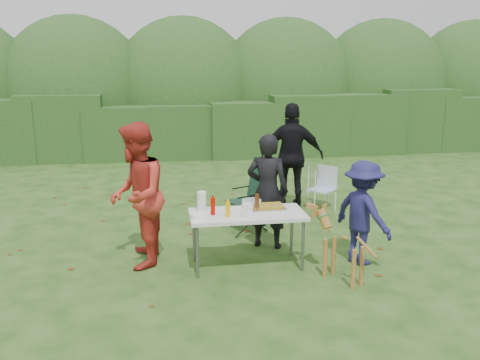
{
  "coord_description": "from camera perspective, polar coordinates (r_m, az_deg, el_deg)",
  "views": [
    {
      "loc": [
        -0.84,
        -6.29,
        2.68
      ],
      "look_at": [
        0.3,
        0.7,
        1.0
      ],
      "focal_mm": 38.0,
      "sensor_mm": 36.0,
      "label": 1
    }
  ],
  "objects": [
    {
      "name": "food_tray",
      "position": [
        6.8,
        3.15,
        -3.17
      ],
      "size": [
        0.45,
        0.3,
        0.02
      ],
      "primitive_type": "cube",
      "color": "#B7B7BA",
      "rests_on": "folding_table"
    },
    {
      "name": "dog",
      "position": [
        6.41,
        11.58,
        -7.5
      ],
      "size": [
        0.76,
        0.96,
        0.86
      ],
      "primitive_type": null,
      "rotation": [
        0.0,
        0.0,
        2.08
      ],
      "color": "#9C6A2C",
      "rests_on": "ground"
    },
    {
      "name": "focaccia_bread",
      "position": [
        6.79,
        3.15,
        -2.94
      ],
      "size": [
        0.4,
        0.26,
        0.04
      ],
      "primitive_type": "cube",
      "color": "olive",
      "rests_on": "food_tray"
    },
    {
      "name": "ketchup_bottle",
      "position": [
        6.51,
        -3.06,
        -3.0
      ],
      "size": [
        0.06,
        0.06,
        0.22
      ],
      "primitive_type": "cylinder",
      "color": "#AB0C00",
      "rests_on": "folding_table"
    },
    {
      "name": "hedge_row",
      "position": [
        14.43,
        -5.85,
        5.98
      ],
      "size": [
        22.0,
        1.4,
        1.7
      ],
      "primitive_type": "cube",
      "color": "#23471C",
      "rests_on": "ground"
    },
    {
      "name": "ground",
      "position": [
        6.89,
        -1.53,
        -9.54
      ],
      "size": [
        80.0,
        80.0,
        0.0
      ],
      "primitive_type": "plane",
      "color": "#1E4211"
    },
    {
      "name": "camping_chair",
      "position": [
        8.14,
        0.97,
        -2.11
      ],
      "size": [
        0.85,
        0.85,
        1.02
      ],
      "primitive_type": null,
      "rotation": [
        0.0,
        0.0,
        3.58
      ],
      "color": "#143222",
      "rests_on": "ground"
    },
    {
      "name": "beer_bottle",
      "position": [
        6.63,
        1.92,
        -2.58
      ],
      "size": [
        0.06,
        0.06,
        0.24
      ],
      "primitive_type": "cylinder",
      "color": "#47230F",
      "rests_on": "folding_table"
    },
    {
      "name": "pasta_bowl",
      "position": [
        6.86,
        1.3,
        -2.65
      ],
      "size": [
        0.26,
        0.26,
        0.1
      ],
      "primitive_type": "cylinder",
      "color": "silver",
      "rests_on": "folding_table"
    },
    {
      "name": "folding_table",
      "position": [
        6.63,
        0.82,
        -4.14
      ],
      "size": [
        1.5,
        0.7,
        0.74
      ],
      "color": "silver",
      "rests_on": "ground"
    },
    {
      "name": "shrub_backdrop",
      "position": [
        15.95,
        -6.27,
        9.37
      ],
      "size": [
        20.0,
        2.6,
        3.2
      ],
      "primitive_type": "ellipsoid",
      "color": "#3D6628",
      "rests_on": "ground"
    },
    {
      "name": "lawn_chair",
      "position": [
        9.43,
        9.16,
        -0.88
      ],
      "size": [
        0.65,
        0.65,
        0.78
      ],
      "primitive_type": null,
      "rotation": [
        0.0,
        0.0,
        3.88
      ],
      "color": "#4C86B3",
      "rests_on": "ground"
    },
    {
      "name": "person_red_jacket",
      "position": [
        6.75,
        -11.52,
        -1.71
      ],
      "size": [
        0.76,
        0.96,
        1.91
      ],
      "primitive_type": "imported",
      "rotation": [
        0.0,
        0.0,
        -1.62
      ],
      "color": "red",
      "rests_on": "ground"
    },
    {
      "name": "mustard_bottle",
      "position": [
        6.41,
        -1.38,
        -3.32
      ],
      "size": [
        0.06,
        0.06,
        0.2
      ],
      "primitive_type": "cylinder",
      "color": "#ECB400",
      "rests_on": "folding_table"
    },
    {
      "name": "child",
      "position": [
        6.93,
        13.62,
        -3.61
      ],
      "size": [
        0.86,
        1.04,
        1.4
      ],
      "primitive_type": "imported",
      "rotation": [
        0.0,
        0.0,
        2.01
      ],
      "color": "#1C1B4F",
      "rests_on": "ground"
    },
    {
      "name": "paper_towel_roll",
      "position": [
        6.68,
        -4.33,
        -2.41
      ],
      "size": [
        0.12,
        0.12,
        0.26
      ],
      "primitive_type": "cylinder",
      "color": "white",
      "rests_on": "folding_table"
    },
    {
      "name": "plate_stack",
      "position": [
        6.44,
        -4.57,
        -4.0
      ],
      "size": [
        0.24,
        0.24,
        0.05
      ],
      "primitive_type": "cylinder",
      "color": "white",
      "rests_on": "folding_table"
    },
    {
      "name": "person_cook",
      "position": [
        7.32,
        3.11,
        -1.26
      ],
      "size": [
        0.72,
        0.62,
        1.67
      ],
      "primitive_type": "imported",
      "rotation": [
        0.0,
        0.0,
        2.71
      ],
      "color": "black",
      "rests_on": "ground"
    },
    {
      "name": "person_black_puffy",
      "position": [
        9.3,
        5.88,
        2.66
      ],
      "size": [
        1.21,
        0.7,
        1.94
      ],
      "primitive_type": "imported",
      "rotation": [
        0.0,
        0.0,
        2.93
      ],
      "color": "black",
      "rests_on": "ground"
    },
    {
      "name": "cup_stack",
      "position": [
        6.39,
        0.56,
        -3.48
      ],
      "size": [
        0.08,
        0.08,
        0.18
      ],
      "primitive_type": "cylinder",
      "color": "white",
      "rests_on": "folding_table"
    }
  ]
}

